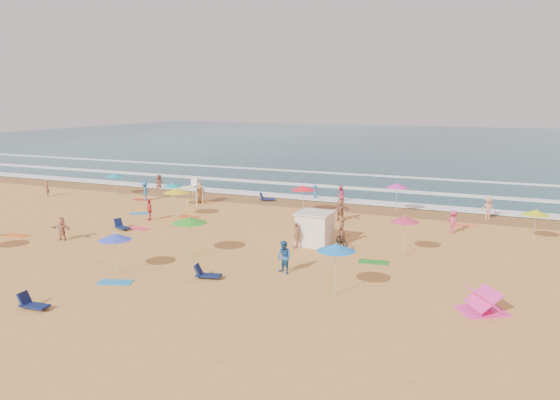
% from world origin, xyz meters
% --- Properties ---
extents(ground, '(220.00, 220.00, 0.00)m').
position_xyz_m(ground, '(0.00, 0.00, 0.00)').
color(ground, gold).
rests_on(ground, ground).
extents(ocean, '(220.00, 140.00, 0.18)m').
position_xyz_m(ocean, '(0.00, 84.00, 0.00)').
color(ocean, '#0C4756').
rests_on(ocean, ground).
extents(wet_sand, '(220.00, 220.00, 0.00)m').
position_xyz_m(wet_sand, '(0.00, 12.50, 0.01)').
color(wet_sand, olive).
rests_on(wet_sand, ground).
extents(surf_foam, '(200.00, 18.70, 0.05)m').
position_xyz_m(surf_foam, '(0.00, 21.32, 0.10)').
color(surf_foam, white).
rests_on(surf_foam, ground).
extents(cabana, '(2.00, 2.00, 2.00)m').
position_xyz_m(cabana, '(7.11, 0.12, 1.00)').
color(cabana, white).
rests_on(cabana, ground).
extents(cabana_roof, '(2.20, 2.20, 0.12)m').
position_xyz_m(cabana_roof, '(7.11, 0.12, 2.06)').
color(cabana_roof, silver).
rests_on(cabana_roof, cabana).
extents(bicycle, '(1.68, 1.92, 1.00)m').
position_xyz_m(bicycle, '(9.01, -0.18, 0.50)').
color(bicycle, black).
rests_on(bicycle, ground).
extents(lifeguard_stand, '(1.20, 1.20, 2.10)m').
position_xyz_m(lifeguard_stand, '(-7.07, 8.32, 1.05)').
color(lifeguard_stand, white).
rests_on(lifeguard_stand, ground).
extents(beach_umbrellas, '(51.28, 27.55, 0.76)m').
position_xyz_m(beach_umbrellas, '(0.71, -0.91, 2.13)').
color(beach_umbrellas, green).
rests_on(beach_umbrellas, ground).
extents(loungers, '(49.15, 28.44, 0.34)m').
position_xyz_m(loungers, '(7.71, -3.84, 0.17)').
color(loungers, '#0E164A').
rests_on(loungers, ground).
extents(towels, '(38.46, 26.46, 0.03)m').
position_xyz_m(towels, '(-0.21, -1.63, 0.01)').
color(towels, orange).
rests_on(towels, ground).
extents(beachgoers, '(39.96, 24.78, 2.08)m').
position_xyz_m(beachgoers, '(-1.42, 4.01, 0.82)').
color(beachgoers, '#DD373F').
rests_on(beachgoers, ground).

